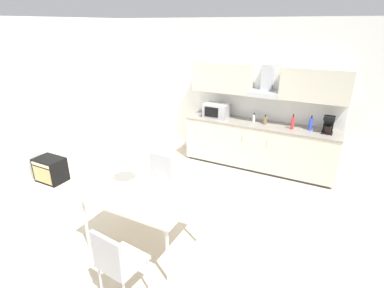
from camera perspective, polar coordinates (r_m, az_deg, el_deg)
name	(u,v)px	position (r m, az deg, el deg)	size (l,w,h in m)	color
ground_plane	(151,216)	(4.66, -7.75, -13.44)	(7.73, 7.96, 0.02)	beige
wall_back	(223,90)	(6.31, 5.92, 10.17)	(6.19, 0.10, 2.78)	white
wall_left	(19,105)	(5.91, -30.02, 6.52)	(0.10, 6.37, 2.78)	white
kitchen_counter	(258,145)	(5.99, 12.53, -0.26)	(2.89, 0.64, 0.91)	#333333
backsplash_tile	(265,108)	(6.04, 13.82, 6.62)	(2.87, 0.02, 0.45)	silver
upper_wall_cabinets	(266,81)	(5.78, 13.92, 11.53)	(2.87, 0.40, 0.57)	beige
microwave	(217,110)	(6.07, 4.70, 6.41)	(0.48, 0.35, 0.28)	#ADADB2
coffee_maker	(328,125)	(5.66, 24.55, 3.39)	(0.18, 0.19, 0.30)	black
bottle_red	(293,123)	(5.64, 18.61, 3.86)	(0.06, 0.06, 0.27)	red
bottle_brown	(265,120)	(5.79, 13.75, 4.41)	(0.07, 0.07, 0.18)	brown
bottle_white	(254,118)	(5.88, 11.71, 4.87)	(0.06, 0.06, 0.18)	white
bottle_blue	(311,124)	(5.69, 21.68, 3.56)	(0.07, 0.07, 0.27)	blue
dining_table	(141,198)	(3.74, -9.78, -10.05)	(1.31, 0.84, 0.76)	silver
chair_far_left	(158,177)	(4.54, -6.57, -6.30)	(0.40, 0.40, 0.87)	#B2B2B7
chair_near_right	(116,260)	(3.22, -14.26, -20.60)	(0.44, 0.44, 0.87)	#B2B2B7
guitar_amp	(51,170)	(6.00, -25.34, -4.43)	(0.52, 0.37, 0.44)	black
pendant_lamp	(134,107)	(3.29, -11.05, 7.02)	(0.32, 0.32, 0.22)	silver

